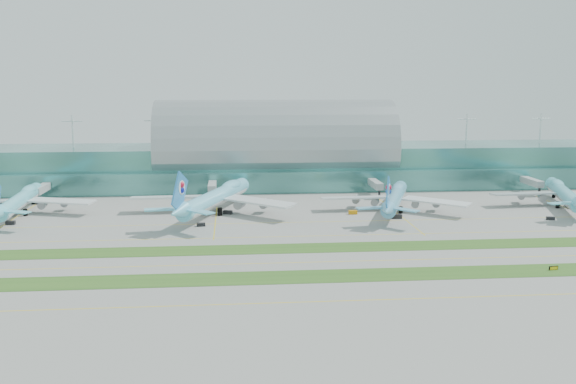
{
  "coord_description": "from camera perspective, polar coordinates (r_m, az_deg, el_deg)",
  "views": [
    {
      "loc": [
        -22.21,
        -194.38,
        52.44
      ],
      "look_at": [
        0.0,
        55.0,
        9.0
      ],
      "focal_mm": 40.0,
      "sensor_mm": 36.0,
      "label": 1
    }
  ],
  "objects": [
    {
      "name": "taxiway_sign_east",
      "position": [
        196.01,
        22.53,
        -6.27
      ],
      "size": [
        2.82,
        0.73,
        1.19
      ],
      "rotation": [
        0.0,
        0.0,
        0.15
      ],
      "color": "black",
      "rests_on": "ground"
    },
    {
      "name": "ground",
      "position": [
        202.55,
        1.39,
        -5.16
      ],
      "size": [
        700.0,
        700.0,
        0.0
      ],
      "primitive_type": "plane",
      "color": "gray",
      "rests_on": "ground"
    },
    {
      "name": "airliner_c",
      "position": [
        264.58,
        9.49,
        -0.44
      ],
      "size": [
        57.21,
        66.56,
        18.94
      ],
      "rotation": [
        0.0,
        0.0,
        -0.34
      ],
      "color": "#63B5DB",
      "rests_on": "ground"
    },
    {
      "name": "gse_c",
      "position": [
        236.79,
        -7.74,
        -2.89
      ],
      "size": [
        3.25,
        2.0,
        1.24
      ],
      "primitive_type": "cube",
      "rotation": [
        0.0,
        0.0,
        0.13
      ],
      "color": "black",
      "rests_on": "ground"
    },
    {
      "name": "taxiline_a",
      "position": [
        157.07,
        3.38,
        -9.68
      ],
      "size": [
        420.0,
        0.35,
        0.01
      ],
      "primitive_type": "cube",
      "color": "yellow",
      "rests_on": "ground"
    },
    {
      "name": "taxiline_d",
      "position": [
        241.2,
        0.32,
        -2.71
      ],
      "size": [
        420.0,
        0.35,
        0.01
      ],
      "primitive_type": "cube",
      "color": "yellow",
      "rests_on": "ground"
    },
    {
      "name": "gse_e",
      "position": [
        257.09,
        5.79,
        -1.81
      ],
      "size": [
        3.38,
        2.01,
        1.5
      ],
      "primitive_type": "cube",
      "rotation": [
        0.0,
        0.0,
        0.05
      ],
      "color": "orange",
      "rests_on": "ground"
    },
    {
      "name": "airliner_d",
      "position": [
        294.51,
        23.31,
        -0.06
      ],
      "size": [
        58.32,
        67.68,
        19.11
      ],
      "rotation": [
        0.0,
        0.0,
        -0.31
      ],
      "color": "#67CEE3",
      "rests_on": "ground"
    },
    {
      "name": "taxiline_c",
      "position": [
        219.89,
        0.86,
        -3.95
      ],
      "size": [
        420.0,
        0.35,
        0.01
      ],
      "primitive_type": "cube",
      "color": "yellow",
      "rests_on": "ground"
    },
    {
      "name": "airliner_a",
      "position": [
        276.64,
        -22.72,
        -0.63
      ],
      "size": [
        60.54,
        68.85,
        18.94
      ],
      "rotation": [
        0.0,
        0.0,
        0.06
      ],
      "color": "#6AD6E9",
      "rests_on": "ground"
    },
    {
      "name": "gse_d",
      "position": [
        257.25,
        -5.39,
        -1.8
      ],
      "size": [
        3.86,
        2.66,
        1.41
      ],
      "primitive_type": "cube",
      "rotation": [
        0.0,
        0.0,
        -0.33
      ],
      "color": "black",
      "rests_on": "ground"
    },
    {
      "name": "gse_f",
      "position": [
        251.45,
        9.65,
        -2.15
      ],
      "size": [
        3.85,
        2.32,
        1.63
      ],
      "primitive_type": "cube",
      "rotation": [
        0.0,
        0.0,
        -0.05
      ],
      "color": "black",
      "rests_on": "ground"
    },
    {
      "name": "grass_strip_near",
      "position": [
        175.85,
        2.42,
        -7.5
      ],
      "size": [
        420.0,
        12.0,
        0.08
      ],
      "primitive_type": "cube",
      "color": "#2D591E",
      "rests_on": "ground"
    },
    {
      "name": "airliner_b",
      "position": [
        258.81,
        -6.39,
        -0.39
      ],
      "size": [
        65.75,
        76.54,
        21.82
      ],
      "rotation": [
        0.0,
        0.0,
        -0.35
      ],
      "color": "#6ED3F2",
      "rests_on": "ground"
    },
    {
      "name": "taxiline_b",
      "position": [
        189.16,
        1.87,
        -6.26
      ],
      "size": [
        420.0,
        0.35,
        0.01
      ],
      "primitive_type": "cube",
      "color": "yellow",
      "rests_on": "ground"
    },
    {
      "name": "gse_g",
      "position": [
        265.13,
        22.3,
        -2.18
      ],
      "size": [
        3.23,
        2.12,
        1.21
      ],
      "primitive_type": "cube",
      "rotation": [
        0.0,
        0.0,
        -0.19
      ],
      "color": "black",
      "rests_on": "ground"
    },
    {
      "name": "gse_b",
      "position": [
        258.55,
        -23.44,
        -2.53
      ],
      "size": [
        3.36,
        1.87,
        1.41
      ],
      "primitive_type": "cube",
      "rotation": [
        0.0,
        0.0,
        -0.06
      ],
      "color": "black",
      "rests_on": "ground"
    },
    {
      "name": "terminal",
      "position": [
        326.19,
        -1.15,
        3.11
      ],
      "size": [
        340.0,
        69.1,
        36.0
      ],
      "color": "#3D7A75",
      "rests_on": "ground"
    },
    {
      "name": "grass_strip_far",
      "position": [
        204.46,
        1.32,
        -5.01
      ],
      "size": [
        420.0,
        12.0,
        0.08
      ],
      "primitive_type": "cube",
      "color": "#2D591E",
      "rests_on": "ground"
    }
  ]
}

